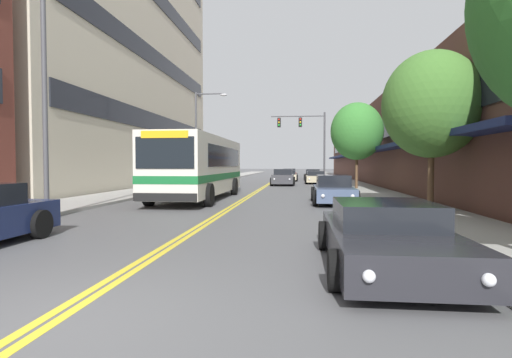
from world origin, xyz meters
name	(u,v)px	position (x,y,z in m)	size (l,w,h in m)	color
ground_plane	(272,182)	(0.00, 37.00, 0.00)	(240.00, 240.00, 0.00)	#565659
sidewalk_left	(205,181)	(-7.14, 37.00, 0.06)	(3.29, 106.00, 0.13)	#9E9B96
sidewalk_right	(342,182)	(7.14, 37.00, 0.06)	(3.29, 106.00, 0.13)	#9E9B96
centre_line	(272,182)	(0.00, 37.00, 0.00)	(0.34, 106.00, 0.01)	yellow
storefront_row_right	(403,147)	(13.01, 37.00, 3.59)	(9.10, 68.00, 7.18)	brown
city_bus	(200,165)	(-2.32, 16.16, 1.78)	(2.95, 10.77, 3.16)	silver
car_silver_parked_left_near	(219,178)	(-4.43, 31.09, 0.57)	(2.07, 4.42, 1.19)	#B7B7BC
car_charcoal_parked_right_foreground	(386,237)	(4.37, 2.94, 0.54)	(2.19, 4.62, 1.14)	#232328
car_beige_parked_right_mid	(316,177)	(4.32, 34.08, 0.56)	(2.04, 4.67, 1.18)	#BCAD89
car_black_parked_right_far	(313,175)	(4.31, 42.51, 0.58)	(2.03, 4.76, 1.25)	black
car_slate_blue_parked_right_end	(333,190)	(4.40, 14.44, 0.61)	(1.97, 4.34, 1.31)	#475675
car_dark_grey_moving_lead	(283,178)	(1.39, 30.53, 0.66)	(2.05, 4.50, 1.40)	#38383D
car_champagne_moving_second	(289,176)	(1.59, 39.61, 0.56)	(2.03, 4.69, 1.20)	beige
car_red_moving_third	(289,174)	(1.48, 47.39, 0.59)	(2.03, 4.88, 1.27)	maroon
traffic_signal_mast	(307,133)	(3.48, 35.17, 4.85)	(5.29, 0.38, 6.87)	#47474C
street_lamp_left_near	(53,82)	(-5.02, 7.88, 4.44)	(2.04, 0.28, 7.47)	#47474C
street_lamp_left_far	(201,130)	(-4.92, 26.59, 4.50)	(2.57, 0.28, 7.47)	#47474C
street_tree_right_mid	(432,105)	(7.79, 11.54, 4.05)	(3.65, 3.65, 5.93)	brown
street_tree_right_far	(357,131)	(6.83, 24.59, 4.13)	(3.66, 3.66, 6.02)	brown
fire_hydrant	(422,215)	(5.95, 6.24, 0.53)	(0.33, 0.25, 0.80)	#B7B7BC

